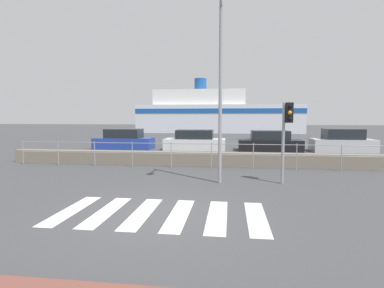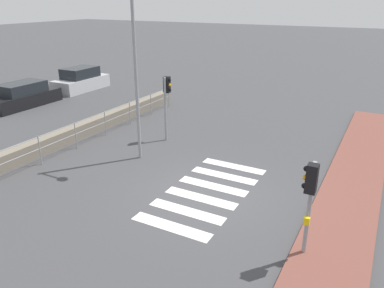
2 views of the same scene
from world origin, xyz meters
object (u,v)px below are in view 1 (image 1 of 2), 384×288
object	(u,v)px
streetlamp	(220,71)
parked_car_silver	(342,142)
traffic_light_far	(287,124)
ferry_boat	(215,114)
parked_car_white	(195,141)
parked_car_black	(270,142)
parked_car_blue	(124,140)

from	to	relation	value
streetlamp	parked_car_silver	size ratio (longest dim) A/B	1.58
traffic_light_far	ferry_boat	bearing A→B (deg)	96.91
parked_car_white	parked_car_black	bearing A→B (deg)	0.00
streetlamp	ferry_boat	xyz separation A→B (m)	(-1.96, 35.16, -1.17)
streetlamp	ferry_boat	distance (m)	35.23
streetlamp	parked_car_blue	size ratio (longest dim) A/B	1.47
parked_car_blue	parked_car_white	bearing A→B (deg)	-0.00
ferry_boat	parked_car_white	xyz separation A→B (m)	(-0.16, -24.50, -2.05)
traffic_light_far	parked_car_silver	world-z (taller)	traffic_light_far
traffic_light_far	parked_car_black	size ratio (longest dim) A/B	0.66
streetlamp	parked_car_blue	world-z (taller)	streetlamp
ferry_boat	parked_car_silver	distance (m)	26.41
traffic_light_far	parked_car_white	xyz separation A→B (m)	(-4.37, 10.30, -1.45)
parked_car_white	streetlamp	bearing A→B (deg)	-78.76
ferry_boat	parked_car_blue	bearing A→B (deg)	-102.29
ferry_boat	parked_car_black	size ratio (longest dim) A/B	5.61
streetlamp	parked_car_white	size ratio (longest dim) A/B	1.45
streetlamp	parked_car_black	size ratio (longest dim) A/B	1.46
parked_car_white	parked_car_black	size ratio (longest dim) A/B	1.01
parked_car_white	traffic_light_far	bearing A→B (deg)	-66.98
traffic_light_far	streetlamp	distance (m)	2.88
parked_car_blue	parked_car_black	distance (m)	10.31
traffic_light_far	parked_car_black	distance (m)	10.43
parked_car_silver	streetlamp	bearing A→B (deg)	-125.83
ferry_boat	parked_car_silver	xyz separation A→B (m)	(9.66, -24.50, -1.99)
parked_car_blue	parked_car_silver	bearing A→B (deg)	0.00
ferry_boat	parked_car_white	world-z (taller)	ferry_boat
streetlamp	ferry_boat	world-z (taller)	ferry_boat
streetlamp	parked_car_blue	bearing A→B (deg)	124.37
parked_car_black	ferry_boat	bearing A→B (deg)	101.48
streetlamp	parked_car_blue	xyz separation A→B (m)	(-7.29, 10.66, -3.20)
traffic_light_far	streetlamp	size ratio (longest dim) A/B	0.45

